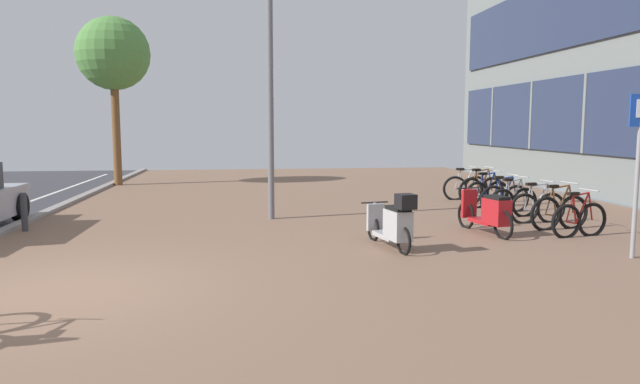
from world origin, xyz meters
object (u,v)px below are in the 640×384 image
bicycle_rack_01 (559,212)px  bollard_far (24,212)px  bicycle_rack_02 (538,208)px  bicycle_rack_07 (465,188)px  parking_sign (638,158)px  lamp_post (270,60)px  bicycle_rack_05 (487,194)px  street_tree (113,55)px  bicycle_rack_03 (513,202)px  bicycle_rack_06 (481,190)px  scooter_near (489,213)px  scooter_mid (394,223)px  bicycle_rack_04 (505,198)px  bicycle_rack_00 (579,220)px

bicycle_rack_01 → bollard_far: (-10.62, 1.15, 0.04)m
bicycle_rack_02 → bicycle_rack_07: bicycle_rack_07 is taller
parking_sign → lamp_post: size_ratio=0.40×
bicycle_rack_05 → lamp_post: bearing=-169.0°
parking_sign → bicycle_rack_01: bearing=85.8°
street_tree → bicycle_rack_03: bearing=-38.9°
bicycle_rack_07 → parking_sign: 7.30m
bicycle_rack_06 → scooter_near: size_ratio=0.77×
bicycle_rack_02 → scooter_mid: scooter_mid is taller
parking_sign → bicycle_rack_07: bearing=89.7°
bicycle_rack_04 → bollard_far: (-10.55, -1.19, 0.05)m
parking_sign → lamp_post: bearing=140.4°
bicycle_rack_06 → bicycle_rack_05: bearing=-102.2°
bicycle_rack_02 → bollard_far: bearing=178.0°
bicycle_rack_05 → parking_sign: (-0.01, -5.64, 1.24)m
bicycle_rack_02 → bollard_far: (-10.57, 0.37, 0.05)m
scooter_near → bollard_far: (-8.98, 1.49, -0.04)m
bicycle_rack_05 → bicycle_rack_04: bearing=-82.7°
bicycle_rack_01 → bicycle_rack_04: bicycle_rack_01 is taller
bicycle_rack_04 → bicycle_rack_05: bearing=97.3°
bicycle_rack_03 → bollard_far: (-10.39, -0.41, 0.04)m
bicycle_rack_03 → bicycle_rack_05: bicycle_rack_05 is taller
bicycle_rack_02 → bicycle_rack_03: size_ratio=1.01×
bicycle_rack_00 → lamp_post: 7.08m
bicycle_rack_03 → bicycle_rack_04: 0.80m
bicycle_rack_06 → bicycle_rack_07: bearing=100.4°
street_tree → lamp_post: bearing=-57.9°
bicycle_rack_01 → bicycle_rack_07: 4.68m
bicycle_rack_07 → lamp_post: size_ratio=0.21×
bicycle_rack_02 → scooter_near: (-1.59, -1.13, 0.09)m
bicycle_rack_07 → bollard_far: size_ratio=1.72×
bicycle_rack_03 → scooter_near: 2.37m
bicycle_rack_02 → bicycle_rack_04: 1.56m
bicycle_rack_03 → bicycle_rack_06: bicycle_rack_06 is taller
bicycle_rack_00 → scooter_mid: size_ratio=0.75×
bicycle_rack_01 → bicycle_rack_06: (-0.00, 3.90, 0.01)m
bicycle_rack_04 → bicycle_rack_05: size_ratio=0.99×
bicycle_rack_00 → bicycle_rack_07: bicycle_rack_07 is taller
scooter_mid → parking_sign: size_ratio=0.66×
bicycle_rack_04 → scooter_mid: 5.30m
bicycle_rack_05 → bollard_far: 10.63m
bicycle_rack_07 → bicycle_rack_00: bearing=-88.9°
bicycle_rack_03 → bicycle_rack_05: bearing=87.9°
bicycle_rack_00 → bicycle_rack_03: bicycle_rack_03 is taller
street_tree → bollard_far: size_ratio=7.51×
bicycle_rack_01 → parking_sign: parking_sign is taller
bicycle_rack_02 → bicycle_rack_07: (-0.09, 3.90, 0.01)m
bicycle_rack_05 → parking_sign: bearing=-90.1°
lamp_post → bollard_far: (-4.92, -0.90, -3.13)m
bicycle_rack_03 → lamp_post: lamp_post is taller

